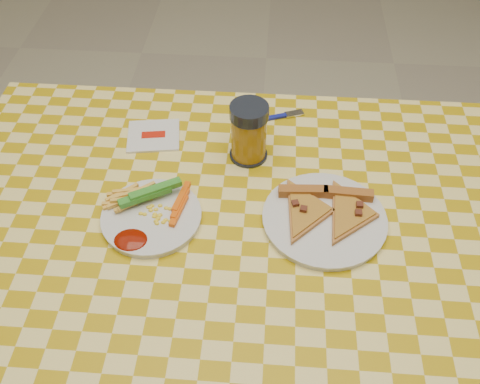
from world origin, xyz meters
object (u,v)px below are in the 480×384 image
Objects in this scene: table at (243,250)px; drink_glass at (249,133)px; plate_right at (324,220)px; plate_left at (152,218)px.

table is 0.25m from drink_glass.
drink_glass is at bearing 90.99° from table.
plate_right is 1.77× the size of drink_glass.
plate_left is at bearing 178.22° from table.
plate_left is 1.43× the size of drink_glass.
plate_right is at bearing -48.33° from drink_glass.
plate_left is 0.81× the size of plate_right.
plate_right reaches higher than table.
table is 6.55× the size of plate_left.
plate_left is at bearing -176.68° from plate_right.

